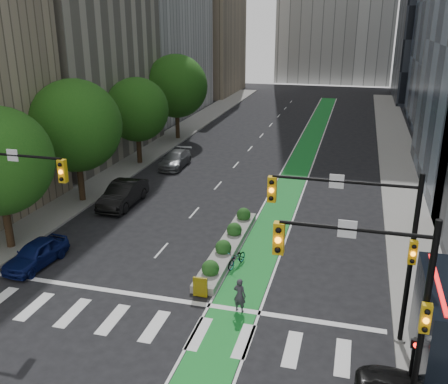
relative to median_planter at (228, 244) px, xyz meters
The scene contains 18 objects.
ground 7.15m from the median_planter, 99.68° to the right, with size 160.00×160.00×0.00m, color black.
sidewalk_left 22.18m from the median_planter, 125.89° to the left, with size 3.60×90.00×0.15m, color gray.
sidewalk_right 20.86m from the median_planter, 59.45° to the left, with size 3.60×90.00×0.15m, color gray.
bike_lane_paint 23.04m from the median_planter, 85.52° to the left, with size 2.20×70.00×0.01m, color #177F2A.
building_tan_far 63.92m from the median_planter, 109.78° to the left, with size 14.00×16.00×26.00m, color tan.
tree_mid 14.16m from the median_planter, 157.87° to the left, with size 6.40×6.40×8.78m.
tree_midfar 19.84m from the median_planter, 129.19° to the left, with size 5.60×5.60×7.76m.
tree_far 28.29m from the median_planter, 116.05° to the left, with size 6.60×6.60×9.00m.
signal_right 10.89m from the median_planter, 41.32° to the right, with size 5.82×0.51×7.20m.
signal_far_right 14.22m from the median_planter, 54.91° to the right, with size 4.82×0.51×7.20m.
median_planter is the anchor object (origin of this frame).
ped_signal_post 13.29m from the median_planter, 46.58° to the right, with size 0.32×0.43×2.46m.
bicycle 1.96m from the median_planter, 61.47° to the right, with size 0.60×1.71×0.90m, color gray.
cyclist 6.30m from the median_planter, 70.57° to the right, with size 0.61×0.40×1.66m, color #342F39.
parked_car_left_near 10.49m from the median_planter, 154.91° to the right, with size 1.63×4.06×1.38m, color #0D1853.
parked_car_left_mid 10.30m from the median_planter, 150.79° to the left, with size 1.80×5.15×1.70m, color black.
parked_car_left_far 17.33m from the median_planter, 120.41° to the left, with size 1.92×4.72×1.37m, color slate.
pedestrian_far 11.19m from the median_planter, 23.67° to the right, with size 0.98×0.41×1.68m, color gray.
Camera 1 is at (7.73, -18.03, 12.78)m, focal length 40.00 mm.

